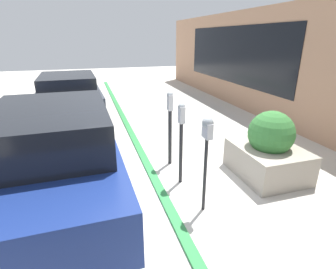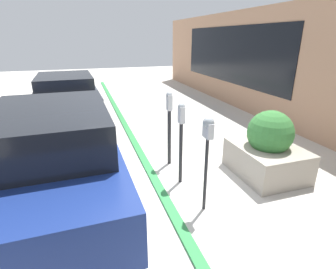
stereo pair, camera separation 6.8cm
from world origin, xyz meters
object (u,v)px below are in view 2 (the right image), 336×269
parking_meter_middle (169,120)px  planter_box (268,150)px  parking_meter_nearest (208,140)px  parked_car_middle (56,153)px  parked_car_rear (67,94)px  parking_meter_second (181,133)px

parking_meter_middle → planter_box: size_ratio=1.14×
parking_meter_nearest → parked_car_middle: bearing=65.0°
planter_box → parked_car_rear: size_ratio=0.30×
parked_car_rear → parking_meter_nearest: bearing=-162.9°
parked_car_rear → planter_box: bearing=-147.5°
parking_meter_second → planter_box: bearing=-97.9°
parking_meter_nearest → parked_car_rear: size_ratio=0.33×
parked_car_middle → parking_meter_middle: bearing=-73.1°
parked_car_rear → parking_meter_middle: bearing=-156.6°
parking_meter_second → parked_car_middle: (0.11, 2.09, -0.15)m
parking_meter_nearest → parking_meter_middle: parking_meter_middle is taller
planter_box → parked_car_rear: parked_car_rear is taller
parking_meter_nearest → parked_car_middle: size_ratio=0.34×
parking_meter_second → parked_car_rear: parking_meter_second is taller
parking_meter_nearest → parked_car_rear: parking_meter_nearest is taller
parking_meter_nearest → parking_meter_middle: size_ratio=0.97×
parking_meter_nearest → parked_car_rear: (6.17, 2.17, -0.40)m
parking_meter_middle → parked_car_middle: (-0.69, 2.13, -0.14)m
parking_meter_nearest → parked_car_middle: 2.40m
parking_meter_middle → parked_car_middle: parked_car_middle is taller
parked_car_middle → planter_box: bearing=-96.2°
parking_meter_nearest → planter_box: size_ratio=1.11×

